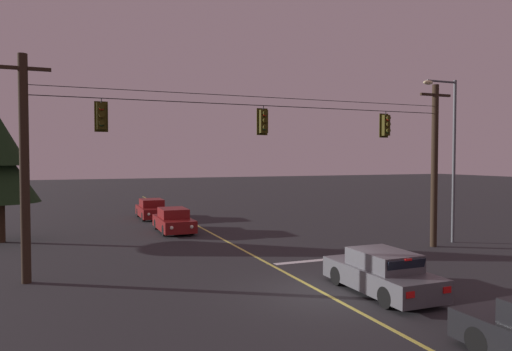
{
  "coord_description": "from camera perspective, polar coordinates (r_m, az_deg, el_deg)",
  "views": [
    {
      "loc": [
        -7.51,
        -12.96,
        4.35
      ],
      "look_at": [
        0.0,
        5.87,
        3.6
      ],
      "focal_mm": 32.51,
      "sensor_mm": 36.0,
      "label": 1
    }
  ],
  "objects": [
    {
      "name": "car_waiting_near_lane",
      "position": [
        15.76,
        15.2,
        -11.54
      ],
      "size": [
        1.8,
        4.33,
        1.39
      ],
      "color": "#4C4C51",
      "rests_on": "ground"
    },
    {
      "name": "signal_span_assembly",
      "position": [
        19.35,
        1.1,
        1.47
      ],
      "size": [
        19.85,
        0.32,
        7.94
      ],
      "color": "#2D2116",
      "rests_on": "ground"
    },
    {
      "name": "traffic_light_centre",
      "position": [
        22.47,
        15.69,
        5.97
      ],
      "size": [
        0.48,
        0.41,
        1.22
      ],
      "color": "black"
    },
    {
      "name": "traffic_light_leftmost",
      "position": [
        17.91,
        -18.48,
        6.94
      ],
      "size": [
        0.48,
        0.41,
        1.22
      ],
      "color": "black"
    },
    {
      "name": "street_lamp_corner",
      "position": [
        25.74,
        22.72,
        3.38
      ],
      "size": [
        2.11,
        0.3,
        8.35
      ],
      "color": "#4C4F54",
      "rests_on": "ground"
    },
    {
      "name": "ground_plane",
      "position": [
        15.59,
        8.27,
        -14.09
      ],
      "size": [
        180.0,
        180.0,
        0.0
      ],
      "primitive_type": "plane",
      "color": "#28282B"
    },
    {
      "name": "lane_centre_stripe",
      "position": [
        25.36,
        -4.22,
        -7.76
      ],
      "size": [
        0.14,
        60.0,
        0.01
      ],
      "primitive_type": "cube",
      "color": "#D1C64C",
      "rests_on": "ground"
    },
    {
      "name": "stop_bar_paint",
      "position": [
        20.11,
        6.85,
        -10.38
      ],
      "size": [
        3.4,
        0.36,
        0.01
      ],
      "primitive_type": "cube",
      "color": "silver",
      "rests_on": "ground"
    },
    {
      "name": "car_oncoming_trailing",
      "position": [
        34.52,
        -12.69,
        -4.09
      ],
      "size": [
        1.8,
        4.42,
        1.39
      ],
      "color": "maroon",
      "rests_on": "ground"
    },
    {
      "name": "car_oncoming_lead",
      "position": [
        28.0,
        -10.1,
        -5.51
      ],
      "size": [
        1.8,
        4.42,
        1.39
      ],
      "color": "maroon",
      "rests_on": "ground"
    },
    {
      "name": "tree_verge_near",
      "position": [
        27.23,
        -28.95,
        1.25
      ],
      "size": [
        3.84,
        3.84,
        6.49
      ],
      "color": "#332316",
      "rests_on": "ground"
    },
    {
      "name": "traffic_light_left_inner",
      "position": [
        19.37,
        0.94,
        6.68
      ],
      "size": [
        0.48,
        0.41,
        1.22
      ],
      "color": "black"
    }
  ]
}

